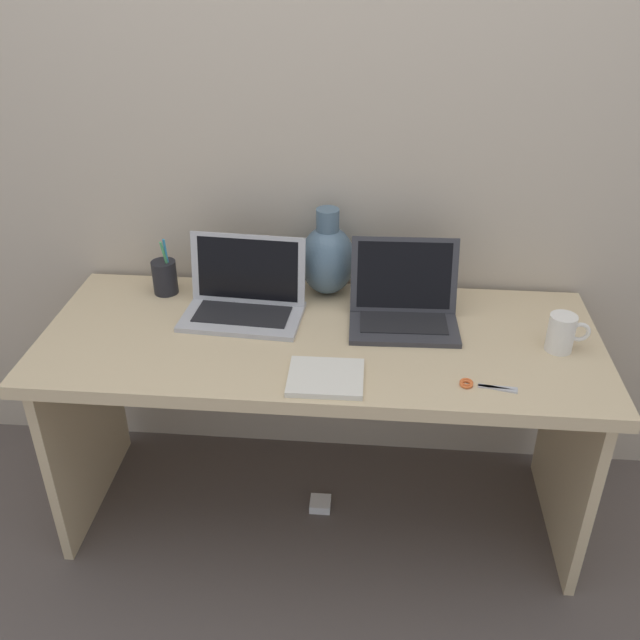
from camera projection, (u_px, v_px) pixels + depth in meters
name	position (u px, v px, depth m)	size (l,w,h in m)	color
ground_plane	(320.00, 510.00, 2.38)	(6.00, 6.00, 0.00)	#564C47
back_wall	(331.00, 129.00, 2.09)	(4.40, 0.04, 2.40)	#BCAD99
desk	(320.00, 375.00, 2.09)	(1.62, 0.66, 0.70)	#D1B78C
laptop_left	(245.00, 294.00, 2.11)	(0.37, 0.24, 0.23)	#B2B2B7
laptop_right	(404.00, 301.00, 2.07)	(0.33, 0.25, 0.23)	#333338
green_vase	(327.00, 258.00, 2.19)	(0.17, 0.17, 0.28)	slate
notebook_stack	(326.00, 378.00, 1.82)	(0.20, 0.17, 0.02)	silver
coffee_mug	(562.00, 333.00, 1.93)	(0.12, 0.08, 0.11)	white
pen_cup	(165.00, 277.00, 2.22)	(0.08, 0.08, 0.19)	black
scissors	(478.00, 385.00, 1.80)	(0.15, 0.05, 0.01)	#B7B7BC
power_brick	(321.00, 504.00, 2.38)	(0.07, 0.07, 0.03)	white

